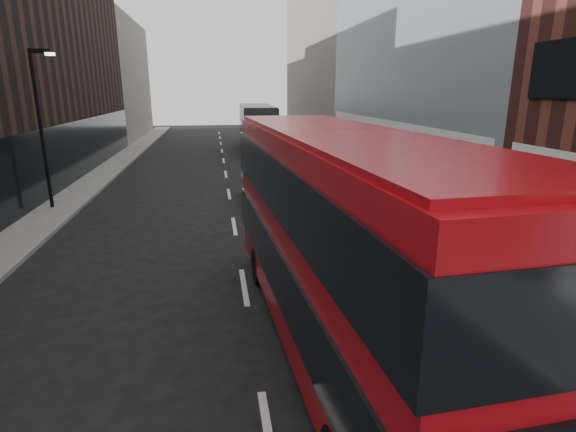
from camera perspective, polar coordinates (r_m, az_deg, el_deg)
name	(u,v)px	position (r m, az deg, el deg)	size (l,w,h in m)	color
sidewalk_right	(338,173)	(30.51, 6.42, 5.51)	(3.00, 80.00, 0.15)	slate
sidewalk_left	(96,180)	(30.29, -23.20, 4.26)	(2.00, 80.00, 0.15)	slate
building_modern_block	(435,5)	(28.05, 18.12, 24.16)	(5.03, 22.00, 20.00)	gray
building_victorian	(328,47)	(49.57, 5.14, 20.57)	(6.50, 24.00, 21.00)	slate
building_left_mid	(47,66)	(35.62, -28.24, 16.47)	(5.00, 24.00, 14.00)	black
building_left_far	(115,80)	(56.95, -21.08, 15.81)	(5.00, 20.00, 13.00)	slate
street_lamp	(42,119)	(23.20, -28.82, 10.72)	(1.06, 0.22, 7.00)	black
red_bus	(340,233)	(9.33, 6.63, -2.15)	(3.36, 11.73, 4.68)	#980910
grey_bus	(257,126)	(43.02, -3.96, 11.35)	(3.35, 12.68, 4.06)	black
car_a	(287,200)	(20.41, -0.19, 2.10)	(1.50, 3.72, 1.27)	black
car_b	(261,188)	(22.51, -3.44, 3.61)	(1.54, 4.41, 1.45)	gray
car_c	(268,157)	(33.84, -2.58, 7.52)	(1.72, 4.23, 1.23)	black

